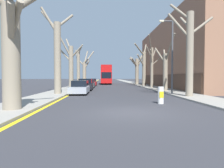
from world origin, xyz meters
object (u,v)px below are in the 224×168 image
Objects in this scene: street_tree_left_4 at (85,70)px; parked_car_2 at (89,84)px; street_tree_left_2 at (70,65)px; street_tree_right_2 at (152,65)px; street_tree_left_3 at (78,67)px; parked_car_1 at (85,85)px; parked_car_3 at (92,82)px; street_tree_left_1 at (57,54)px; lamp_post at (171,53)px; street_tree_right_3 at (144,67)px; double_decker_bus at (106,74)px; street_tree_right_1 at (165,69)px; street_tree_left_0 at (12,48)px; street_tree_right_4 at (137,69)px; traffic_bollard at (161,95)px; street_tree_right_0 at (189,49)px; parked_car_0 at (80,88)px.

parked_car_2 is (1.96, -12.62, -2.64)m from street_tree_left_4.
street_tree_right_2 reaches higher than street_tree_left_2.
parked_car_1 is at bearing -77.22° from street_tree_left_3.
street_tree_left_3 reaches higher than parked_car_3.
street_tree_right_2 is (12.08, -5.22, 0.09)m from street_tree_left_3.
street_tree_left_1 is 25.13m from street_tree_left_4.
lamp_post is (-0.78, -11.24, 0.52)m from street_tree_right_2.
lamp_post is (11.28, -8.33, 0.67)m from street_tree_left_2.
street_tree_left_3 is 12.07m from street_tree_right_3.
parked_car_1 is (-2.86, -22.13, -1.78)m from double_decker_bus.
street_tree_right_2 is (0.17, 7.36, 0.93)m from street_tree_right_1.
street_tree_left_0 reaches higher than street_tree_right_1.
street_tree_right_4 is 1.65× the size of parked_car_2.
street_tree_left_0 is 35.79m from street_tree_right_4.
street_tree_left_3 is 5.25m from parked_car_2.
double_decker_bus is 9.60× the size of traffic_bollard.
street_tree_right_0 reaches higher than street_tree_left_3.
street_tree_left_2 is at bearing -89.92° from street_tree_left_3.
street_tree_right_4 is at bearing 88.73° from lamp_post.
parked_car_3 is at bearing 78.39° from street_tree_left_2.
street_tree_left_4 reaches higher than street_tree_right_4.
street_tree_right_0 is 7.22× the size of traffic_bollard.
street_tree_right_4 is at bearing 83.76° from traffic_bollard.
lamp_post reaches higher than street_tree_right_4.
street_tree_right_0 reaches higher than street_tree_left_0.
street_tree_right_2 is 0.73× the size of double_decker_bus.
street_tree_right_0 is 1.81× the size of parked_car_2.
street_tree_left_4 is 1.87× the size of parked_car_1.
street_tree_left_4 is 6.06m from double_decker_bus.
street_tree_left_4 is (0.11, 34.59, 0.07)m from street_tree_left_0.
street_tree_left_0 is 28.48m from parked_car_3.
street_tree_left_0 reaches higher than parked_car_0.
parked_car_0 is at bearing -90.00° from parked_car_1.
parked_car_3 is at bearing 90.00° from parked_car_1.
street_tree_right_1 is at bearing -57.31° from parked_car_3.
street_tree_left_2 reaches higher than parked_car_0.
street_tree_right_4 is at bearing 91.39° from street_tree_right_3.
street_tree_left_2 reaches higher than traffic_bollard.
traffic_bollard is at bearing -69.85° from street_tree_left_3.
street_tree_left_2 is 1.02× the size of street_tree_left_3.
traffic_bollard is at bearing -50.59° from parked_car_0.
lamp_post is at bearing 39.77° from street_tree_left_0.
street_tree_left_2 is 1.79× the size of parked_car_3.
lamp_post is at bearing -98.96° from street_tree_right_1.
street_tree_right_2 is at bearing 89.48° from street_tree_right_0.
parked_car_3 is at bearing -106.16° from double_decker_bus.
street_tree_right_3 is 1.93× the size of parked_car_1.
street_tree_right_4 is 6.56× the size of traffic_bollard.
parked_car_1 is at bearing -97.38° from double_decker_bus.
street_tree_right_3 is at bearing 66.27° from street_tree_left_0.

